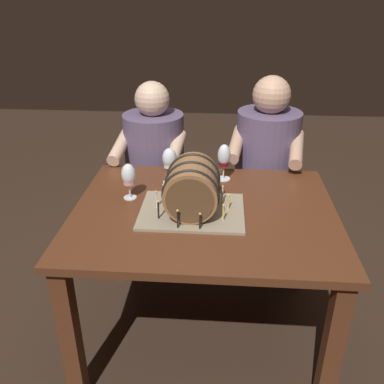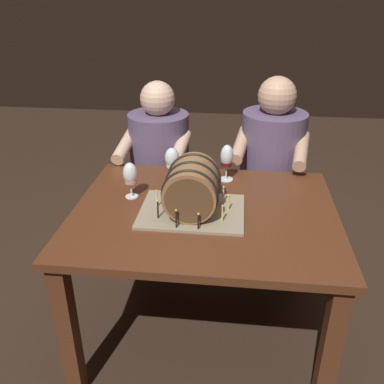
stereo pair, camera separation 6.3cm
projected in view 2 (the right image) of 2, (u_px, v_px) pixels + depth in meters
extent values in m
plane|color=#332319|center=(203.00, 331.00, 2.17)|extent=(8.00, 8.00, 0.00)
cube|color=#562D19|center=(205.00, 214.00, 1.86)|extent=(1.16, 0.93, 0.03)
cube|color=#562D19|center=(68.00, 332.00, 1.71)|extent=(0.07, 0.07, 0.69)
cube|color=#562D19|center=(329.00, 355.00, 1.61)|extent=(0.07, 0.07, 0.69)
cube|color=#562D19|center=(120.00, 228.00, 2.43)|extent=(0.07, 0.07, 0.69)
cube|color=#562D19|center=(303.00, 239.00, 2.32)|extent=(0.07, 0.07, 0.69)
cube|color=gray|center=(192.00, 211.00, 1.83)|extent=(0.45, 0.34, 0.01)
cylinder|color=olive|center=(192.00, 187.00, 1.78)|extent=(0.22, 0.25, 0.22)
cylinder|color=brown|center=(188.00, 201.00, 1.66)|extent=(0.20, 0.00, 0.20)
cylinder|color=brown|center=(195.00, 175.00, 1.89)|extent=(0.20, 0.00, 0.20)
torus|color=black|center=(190.00, 196.00, 1.70)|extent=(0.24, 0.01, 0.24)
torus|color=black|center=(192.00, 187.00, 1.78)|extent=(0.24, 0.01, 0.24)
torus|color=black|center=(194.00, 179.00, 1.85)|extent=(0.24, 0.01, 0.24)
cylinder|color=#EAD666|center=(228.00, 203.00, 1.81)|extent=(0.01, 0.01, 0.07)
sphere|color=#F9C64C|center=(229.00, 196.00, 1.79)|extent=(0.01, 0.01, 0.01)
cylinder|color=silver|center=(223.00, 195.00, 1.87)|extent=(0.01, 0.01, 0.07)
sphere|color=#F9C64C|center=(224.00, 187.00, 1.86)|extent=(0.01, 0.01, 0.01)
cylinder|color=black|center=(203.00, 188.00, 1.94)|extent=(0.01, 0.01, 0.06)
sphere|color=#F9C64C|center=(203.00, 181.00, 1.93)|extent=(0.01, 0.01, 0.01)
cylinder|color=#EAD666|center=(187.00, 187.00, 1.95)|extent=(0.01, 0.01, 0.08)
sphere|color=#F9C64C|center=(187.00, 178.00, 1.93)|extent=(0.01, 0.01, 0.01)
cylinder|color=#D64C47|center=(164.00, 193.00, 1.89)|extent=(0.01, 0.01, 0.07)
sphere|color=#F9C64C|center=(164.00, 184.00, 1.88)|extent=(0.01, 0.01, 0.01)
cylinder|color=silver|center=(157.00, 199.00, 1.84)|extent=(0.01, 0.01, 0.07)
sphere|color=#F9C64C|center=(156.00, 191.00, 1.82)|extent=(0.01, 0.01, 0.01)
cylinder|color=black|center=(158.00, 210.00, 1.75)|extent=(0.01, 0.01, 0.08)
sphere|color=#F9C64C|center=(157.00, 201.00, 1.73)|extent=(0.01, 0.01, 0.01)
cylinder|color=black|center=(176.00, 220.00, 1.68)|extent=(0.01, 0.01, 0.07)
sphere|color=#F9C64C|center=(176.00, 210.00, 1.66)|extent=(0.01, 0.01, 0.01)
cylinder|color=black|center=(198.00, 222.00, 1.67)|extent=(0.01, 0.01, 0.06)
sphere|color=#F9C64C|center=(198.00, 214.00, 1.66)|extent=(0.01, 0.01, 0.01)
cylinder|color=#EAD666|center=(222.00, 214.00, 1.73)|extent=(0.01, 0.01, 0.07)
sphere|color=#F9C64C|center=(223.00, 206.00, 1.71)|extent=(0.01, 0.01, 0.01)
cylinder|color=white|center=(173.00, 182.00, 2.10)|extent=(0.07, 0.07, 0.00)
cylinder|color=white|center=(172.00, 175.00, 2.09)|extent=(0.01, 0.01, 0.08)
ellipsoid|color=white|center=(172.00, 158.00, 2.05)|extent=(0.07, 0.07, 0.10)
cylinder|color=beige|center=(172.00, 163.00, 2.06)|extent=(0.06, 0.06, 0.04)
cylinder|color=white|center=(226.00, 179.00, 2.13)|extent=(0.07, 0.07, 0.00)
cylinder|color=white|center=(226.00, 173.00, 2.12)|extent=(0.01, 0.01, 0.07)
ellipsoid|color=white|center=(227.00, 156.00, 2.07)|extent=(0.06, 0.06, 0.11)
cylinder|color=maroon|center=(227.00, 162.00, 2.09)|extent=(0.05, 0.05, 0.04)
cylinder|color=white|center=(132.00, 196.00, 1.96)|extent=(0.06, 0.06, 0.00)
cylinder|color=white|center=(131.00, 190.00, 1.95)|extent=(0.01, 0.01, 0.07)
ellipsoid|color=white|center=(130.00, 173.00, 1.91)|extent=(0.07, 0.07, 0.10)
cylinder|color=pink|center=(131.00, 179.00, 1.92)|extent=(0.05, 0.05, 0.03)
cube|color=#372D40|center=(162.00, 222.00, 2.72)|extent=(0.34, 0.32, 0.45)
cylinder|color=#5B4C6B|center=(160.00, 154.00, 2.51)|extent=(0.38, 0.38, 0.49)
sphere|color=beige|center=(157.00, 99.00, 2.36)|extent=(0.20, 0.20, 0.20)
cylinder|color=beige|center=(180.00, 149.00, 2.32)|extent=(0.10, 0.31, 0.14)
cylinder|color=beige|center=(126.00, 145.00, 2.37)|extent=(0.10, 0.31, 0.14)
cube|color=#372D40|center=(265.00, 228.00, 2.65)|extent=(0.34, 0.32, 0.45)
cylinder|color=#5B4C6B|center=(272.00, 157.00, 2.43)|extent=(0.42, 0.42, 0.52)
sphere|color=tan|center=(277.00, 96.00, 2.27)|extent=(0.21, 0.21, 0.21)
cylinder|color=tan|center=(301.00, 150.00, 2.23)|extent=(0.12, 0.32, 0.14)
cylinder|color=tan|center=(241.00, 144.00, 2.31)|extent=(0.12, 0.32, 0.14)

